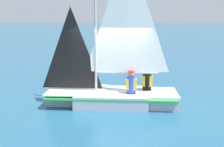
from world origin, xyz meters
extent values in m
plane|color=#235675|center=(0.00, 0.00, 0.00)|extent=(260.00, 260.00, 0.00)
cube|color=#B2BCCC|center=(0.00, 0.00, 0.21)|extent=(2.35, 1.67, 0.43)
cube|color=#B2BCCC|center=(-1.64, -0.03, 0.21)|extent=(0.99, 0.92, 0.43)
cube|color=#B2BCCC|center=(1.64, 0.03, 0.21)|extent=(0.99, 1.40, 0.43)
cube|color=green|center=(0.00, 0.00, 0.35)|extent=(4.16, 1.73, 0.05)
cube|color=silver|center=(-1.16, -0.02, 0.45)|extent=(1.92, 1.54, 0.04)
cylinder|color=#B7B7BC|center=(-0.53, -0.01, 2.77)|extent=(0.08, 0.08, 4.69)
cylinder|color=#B7B7BC|center=(0.48, 0.01, 1.07)|extent=(2.01, 0.11, 0.07)
pyramid|color=white|center=(0.48, 0.01, 3.05)|extent=(1.91, 0.09, 3.90)
pyramid|color=black|center=(-1.32, -0.03, 1.85)|extent=(1.42, 0.08, 2.64)
cube|color=black|center=(2.18, 0.04, 0.15)|extent=(0.08, 0.03, 0.30)
cube|color=black|center=(0.63, -0.17, 0.23)|extent=(0.28, 0.25, 0.45)
cylinder|color=blue|center=(0.63, -0.17, 0.71)|extent=(0.31, 0.31, 0.50)
cube|color=yellow|center=(0.63, -0.17, 0.73)|extent=(0.34, 0.27, 0.35)
sphere|color=#A87A56|center=(0.63, -0.17, 1.05)|extent=(0.22, 0.22, 0.22)
cylinder|color=red|center=(0.63, -0.17, 1.14)|extent=(0.21, 0.21, 0.06)
cube|color=black|center=(1.15, 0.33, 0.23)|extent=(0.28, 0.25, 0.45)
cylinder|color=black|center=(1.15, 0.33, 0.71)|extent=(0.31, 0.31, 0.50)
cube|color=yellow|center=(1.15, 0.33, 0.73)|extent=(0.34, 0.27, 0.35)
sphere|color=#A87A56|center=(1.15, 0.33, 1.05)|extent=(0.22, 0.22, 0.22)
cylinder|color=black|center=(1.15, 0.33, 1.14)|extent=(0.21, 0.21, 0.06)
camera|label=1|loc=(0.75, -8.91, 2.83)|focal=45.00mm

